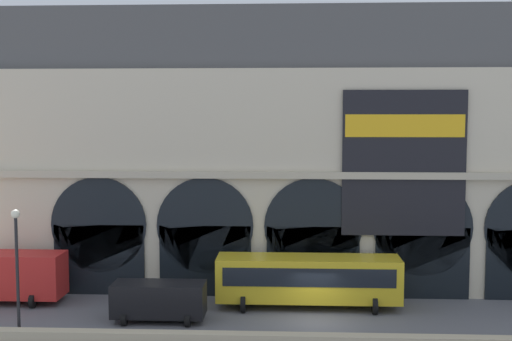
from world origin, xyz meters
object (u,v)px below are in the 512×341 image
at_px(box_truck_west, 5,276).
at_px(bus_center, 308,279).
at_px(van_midwest, 159,299).
at_px(street_lamp_quayside, 17,259).

relative_size(box_truck_west, bus_center, 0.68).
height_order(van_midwest, street_lamp_quayside, street_lamp_quayside).
bearing_deg(box_truck_west, street_lamp_quayside, -61.25).
distance_m(van_midwest, street_lamp_quayside, 8.14).
relative_size(van_midwest, street_lamp_quayside, 0.75).
height_order(van_midwest, bus_center, bus_center).
height_order(box_truck_west, street_lamp_quayside, street_lamp_quayside).
distance_m(bus_center, street_lamp_quayside, 16.60).
bearing_deg(bus_center, street_lamp_quayside, -155.02).
distance_m(box_truck_west, van_midwest, 10.73).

